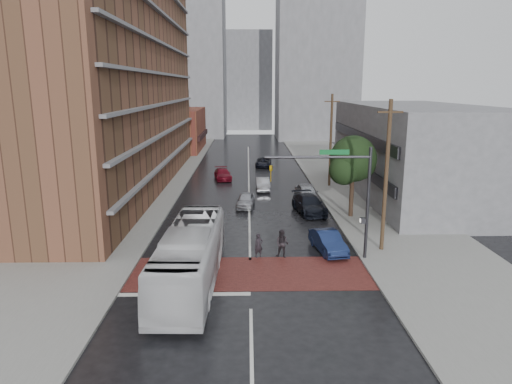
{
  "coord_description": "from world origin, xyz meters",
  "views": [
    {
      "loc": [
        -0.13,
        -24.66,
        10.78
      ],
      "look_at": [
        0.45,
        6.6,
        3.5
      ],
      "focal_mm": 32.0,
      "sensor_mm": 36.0,
      "label": 1
    }
  ],
  "objects_px": {
    "car_travel_c": "(223,174)",
    "car_parked_far": "(307,193)",
    "pedestrian_a": "(259,246)",
    "pedestrian_b": "(282,244)",
    "car_travel_a": "(246,200)",
    "car_travel_b": "(263,184)",
    "transit_bus": "(190,256)",
    "car_parked_mid": "(309,204)",
    "suv_travel": "(263,162)",
    "car_parked_near": "(328,242)"
  },
  "relations": [
    {
      "from": "transit_bus",
      "to": "pedestrian_b",
      "type": "bearing_deg",
      "value": 38.34
    },
    {
      "from": "pedestrian_a",
      "to": "car_parked_near",
      "type": "distance_m",
      "value": 4.75
    },
    {
      "from": "transit_bus",
      "to": "suv_travel",
      "type": "distance_m",
      "value": 38.35
    },
    {
      "from": "pedestrian_b",
      "to": "car_parked_far",
      "type": "bearing_deg",
      "value": 99.87
    },
    {
      "from": "car_travel_a",
      "to": "car_parked_far",
      "type": "bearing_deg",
      "value": 25.2
    },
    {
      "from": "car_travel_a",
      "to": "car_parked_mid",
      "type": "height_order",
      "value": "car_parked_mid"
    },
    {
      "from": "car_travel_a",
      "to": "car_parked_near",
      "type": "relative_size",
      "value": 0.91
    },
    {
      "from": "transit_bus",
      "to": "pedestrian_b",
      "type": "height_order",
      "value": "transit_bus"
    },
    {
      "from": "transit_bus",
      "to": "suv_travel",
      "type": "height_order",
      "value": "transit_bus"
    },
    {
      "from": "pedestrian_a",
      "to": "car_parked_far",
      "type": "xyz_separation_m",
      "value": [
        4.98,
        14.69,
        0.02
      ]
    },
    {
      "from": "transit_bus",
      "to": "car_parked_near",
      "type": "relative_size",
      "value": 2.81
    },
    {
      "from": "car_travel_a",
      "to": "car_travel_b",
      "type": "height_order",
      "value": "car_travel_b"
    },
    {
      "from": "car_travel_a",
      "to": "car_parked_far",
      "type": "distance_m",
      "value": 6.22
    },
    {
      "from": "transit_bus",
      "to": "pedestrian_b",
      "type": "distance_m",
      "value": 6.73
    },
    {
      "from": "car_travel_b",
      "to": "car_parked_far",
      "type": "bearing_deg",
      "value": -50.8
    },
    {
      "from": "pedestrian_b",
      "to": "car_travel_c",
      "type": "relative_size",
      "value": 0.42
    },
    {
      "from": "car_parked_mid",
      "to": "suv_travel",
      "type": "bearing_deg",
      "value": 88.51
    },
    {
      "from": "transit_bus",
      "to": "car_travel_a",
      "type": "bearing_deg",
      "value": 81.47
    },
    {
      "from": "car_travel_c",
      "to": "car_parked_far",
      "type": "height_order",
      "value": "car_parked_far"
    },
    {
      "from": "pedestrian_a",
      "to": "pedestrian_b",
      "type": "xyz_separation_m",
      "value": [
        1.51,
        0.0,
        0.12
      ]
    },
    {
      "from": "pedestrian_a",
      "to": "pedestrian_b",
      "type": "height_order",
      "value": "pedestrian_b"
    },
    {
      "from": "car_travel_c",
      "to": "car_parked_mid",
      "type": "relative_size",
      "value": 0.83
    },
    {
      "from": "pedestrian_a",
      "to": "car_parked_far",
      "type": "bearing_deg",
      "value": 47.9
    },
    {
      "from": "car_travel_a",
      "to": "car_parked_far",
      "type": "height_order",
      "value": "car_parked_far"
    },
    {
      "from": "pedestrian_b",
      "to": "car_parked_far",
      "type": "relative_size",
      "value": 0.38
    },
    {
      "from": "car_parked_far",
      "to": "car_travel_c",
      "type": "bearing_deg",
      "value": 124.91
    },
    {
      "from": "suv_travel",
      "to": "car_parked_far",
      "type": "relative_size",
      "value": 0.91
    },
    {
      "from": "car_parked_mid",
      "to": "car_parked_far",
      "type": "xyz_separation_m",
      "value": [
        0.34,
        4.11,
        0.05
      ]
    },
    {
      "from": "transit_bus",
      "to": "car_travel_a",
      "type": "height_order",
      "value": "transit_bus"
    },
    {
      "from": "car_travel_a",
      "to": "car_parked_near",
      "type": "bearing_deg",
      "value": -58.88
    },
    {
      "from": "pedestrian_b",
      "to": "car_parked_mid",
      "type": "bearing_deg",
      "value": 96.69
    },
    {
      "from": "car_parked_mid",
      "to": "car_parked_far",
      "type": "bearing_deg",
      "value": 76.07
    },
    {
      "from": "pedestrian_b",
      "to": "car_travel_b",
      "type": "relative_size",
      "value": 0.47
    },
    {
      "from": "car_parked_near",
      "to": "suv_travel",
      "type": "bearing_deg",
      "value": 85.19
    },
    {
      "from": "transit_bus",
      "to": "pedestrian_a",
      "type": "height_order",
      "value": "transit_bus"
    },
    {
      "from": "pedestrian_a",
      "to": "suv_travel",
      "type": "distance_m",
      "value": 33.99
    },
    {
      "from": "transit_bus",
      "to": "pedestrian_b",
      "type": "relative_size",
      "value": 6.39
    },
    {
      "from": "car_parked_far",
      "to": "car_travel_a",
      "type": "bearing_deg",
      "value": -164.74
    },
    {
      "from": "pedestrian_a",
      "to": "transit_bus",
      "type": "bearing_deg",
      "value": -157.35
    },
    {
      "from": "car_parked_near",
      "to": "car_parked_mid",
      "type": "distance_m",
      "value": 9.59
    },
    {
      "from": "car_travel_b",
      "to": "car_parked_near",
      "type": "distance_m",
      "value": 18.8
    },
    {
      "from": "pedestrian_a",
      "to": "car_travel_b",
      "type": "height_order",
      "value": "pedestrian_a"
    },
    {
      "from": "car_travel_a",
      "to": "car_travel_b",
      "type": "relative_size",
      "value": 0.97
    },
    {
      "from": "car_parked_near",
      "to": "car_parked_mid",
      "type": "xyz_separation_m",
      "value": [
        0.0,
        9.59,
        0.07
      ]
    },
    {
      "from": "car_travel_a",
      "to": "car_parked_mid",
      "type": "distance_m",
      "value": 5.88
    },
    {
      "from": "pedestrian_b",
      "to": "car_parked_near",
      "type": "distance_m",
      "value": 3.3
    },
    {
      "from": "car_parked_mid",
      "to": "car_travel_c",
      "type": "bearing_deg",
      "value": 110.19
    },
    {
      "from": "transit_bus",
      "to": "car_parked_near",
      "type": "bearing_deg",
      "value": 32.11
    },
    {
      "from": "car_parked_mid",
      "to": "car_parked_far",
      "type": "height_order",
      "value": "car_parked_far"
    },
    {
      "from": "transit_bus",
      "to": "pedestrian_a",
      "type": "relative_size",
      "value": 7.34
    }
  ]
}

